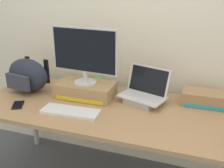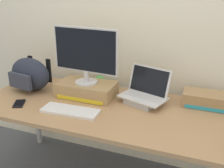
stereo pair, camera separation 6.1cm
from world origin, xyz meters
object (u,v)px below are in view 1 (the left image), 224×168
at_px(plush_toy, 98,81).
at_px(toner_box_cyan, 205,98).
at_px(cell_phone, 18,105).
at_px(external_keyboard, 70,111).
at_px(messenger_backpack, 28,75).
at_px(open_laptop, 143,96).
at_px(toner_box_yellow, 86,90).
at_px(desktop_monitor, 84,54).

xyz_separation_m(plush_toy, toner_box_cyan, (0.87, -0.07, 0.00)).
bearing_deg(cell_phone, external_keyboard, -23.89).
height_order(messenger_backpack, cell_phone, messenger_backpack).
bearing_deg(cell_phone, messenger_backpack, 82.21).
distance_m(open_laptop, external_keyboard, 0.55).
distance_m(toner_box_yellow, desktop_monitor, 0.29).
bearing_deg(external_keyboard, toner_box_cyan, 24.42).
height_order(cell_phone, plush_toy, plush_toy).
xyz_separation_m(desktop_monitor, open_laptop, (0.45, 0.05, -0.29)).
bearing_deg(external_keyboard, desktop_monitor, 90.66).
bearing_deg(open_laptop, external_keyboard, -123.97).
xyz_separation_m(toner_box_yellow, desktop_monitor, (-0.00, -0.00, 0.29)).
distance_m(desktop_monitor, cell_phone, 0.61).
distance_m(open_laptop, plush_toy, 0.47).
relative_size(external_keyboard, plush_toy, 4.16).
distance_m(toner_box_yellow, cell_phone, 0.51).
bearing_deg(plush_toy, messenger_backpack, -152.76).
relative_size(plush_toy, toner_box_cyan, 0.31).
bearing_deg(toner_box_yellow, cell_phone, -141.23).
xyz_separation_m(toner_box_yellow, toner_box_cyan, (0.88, 0.15, -0.01)).
bearing_deg(plush_toy, toner_box_yellow, -93.02).
relative_size(toner_box_yellow, plush_toy, 4.56).
height_order(toner_box_yellow, plush_toy, toner_box_yellow).
relative_size(desktop_monitor, toner_box_cyan, 1.67).
height_order(external_keyboard, cell_phone, external_keyboard).
distance_m(desktop_monitor, external_keyboard, 0.45).
distance_m(external_keyboard, plush_toy, 0.52).
bearing_deg(toner_box_yellow, external_keyboard, -86.57).
xyz_separation_m(external_keyboard, messenger_backpack, (-0.52, 0.26, 0.12)).
distance_m(cell_phone, plush_toy, 0.68).
height_order(toner_box_yellow, desktop_monitor, desktop_monitor).
xyz_separation_m(external_keyboard, toner_box_cyan, (0.87, 0.45, 0.04)).
distance_m(open_laptop, messenger_backpack, 0.96).
height_order(desktop_monitor, open_laptop, desktop_monitor).
relative_size(messenger_backpack, plush_toy, 4.10).
height_order(external_keyboard, messenger_backpack, messenger_backpack).
bearing_deg(toner_box_cyan, plush_toy, 175.34).
bearing_deg(messenger_backpack, open_laptop, 13.84).
xyz_separation_m(open_laptop, toner_box_cyan, (0.43, 0.11, -0.00)).
height_order(desktop_monitor, plush_toy, desktop_monitor).
bearing_deg(open_laptop, cell_phone, -138.83).
xyz_separation_m(open_laptop, messenger_backpack, (-0.95, -0.08, 0.08)).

